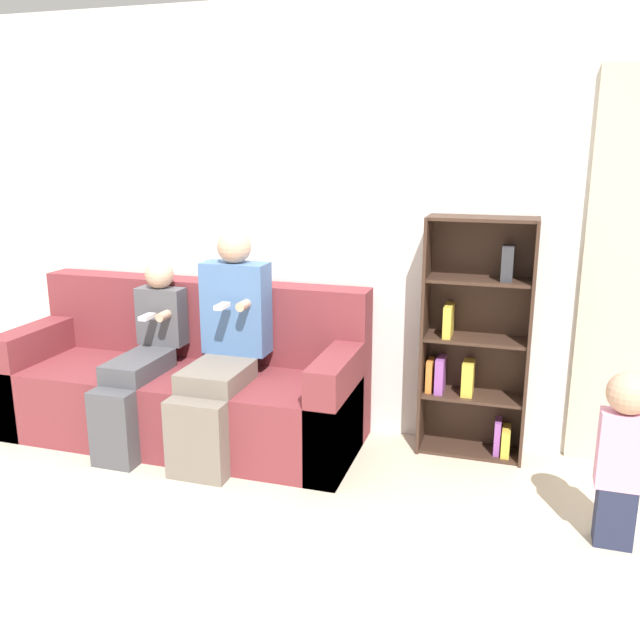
{
  "coord_description": "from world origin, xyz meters",
  "views": [
    {
      "loc": [
        1.7,
        -2.97,
        1.74
      ],
      "look_at": [
        0.61,
        0.54,
        0.79
      ],
      "focal_mm": 38.0,
      "sensor_mm": 36.0,
      "label": 1
    }
  ],
  "objects_px": {
    "couch": "(186,385)",
    "child_seated": "(142,356)",
    "adult_seated": "(224,343)",
    "bookshelf": "(475,343)",
    "toddler_standing": "(622,450)"
  },
  "relations": [
    {
      "from": "adult_seated",
      "to": "bookshelf",
      "type": "relative_size",
      "value": 0.93
    },
    {
      "from": "child_seated",
      "to": "bookshelf",
      "type": "bearing_deg",
      "value": 14.23
    },
    {
      "from": "couch",
      "to": "toddler_standing",
      "type": "xyz_separation_m",
      "value": [
        2.39,
        -0.51,
        0.14
      ]
    },
    {
      "from": "bookshelf",
      "to": "child_seated",
      "type": "bearing_deg",
      "value": -165.77
    },
    {
      "from": "adult_seated",
      "to": "couch",
      "type": "bearing_deg",
      "value": 157.99
    },
    {
      "from": "adult_seated",
      "to": "toddler_standing",
      "type": "relative_size",
      "value": 1.57
    },
    {
      "from": "couch",
      "to": "child_seated",
      "type": "height_order",
      "value": "child_seated"
    },
    {
      "from": "child_seated",
      "to": "bookshelf",
      "type": "distance_m",
      "value": 1.93
    },
    {
      "from": "toddler_standing",
      "to": "bookshelf",
      "type": "xyz_separation_m",
      "value": [
        -0.7,
        0.8,
        0.2
      ]
    },
    {
      "from": "bookshelf",
      "to": "adult_seated",
      "type": "bearing_deg",
      "value": -162.57
    },
    {
      "from": "toddler_standing",
      "to": "bookshelf",
      "type": "bearing_deg",
      "value": 131.2
    },
    {
      "from": "couch",
      "to": "adult_seated",
      "type": "relative_size",
      "value": 1.69
    },
    {
      "from": "child_seated",
      "to": "couch",
      "type": "bearing_deg",
      "value": 44.26
    },
    {
      "from": "adult_seated",
      "to": "toddler_standing",
      "type": "height_order",
      "value": "adult_seated"
    },
    {
      "from": "couch",
      "to": "child_seated",
      "type": "relative_size",
      "value": 2.02
    }
  ]
}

